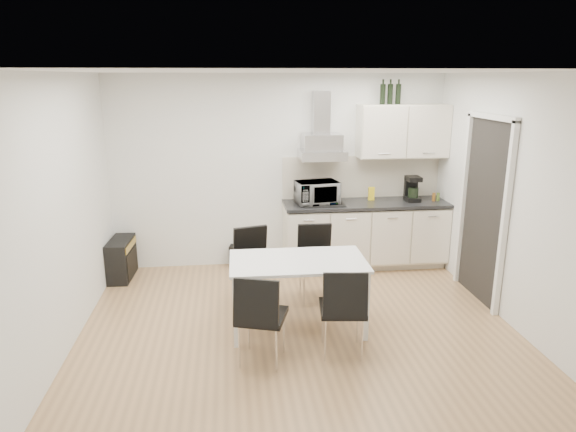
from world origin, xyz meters
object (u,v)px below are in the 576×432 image
chair_far_right (317,264)px  dining_table (298,268)px  guitar_amp (122,259)px  chair_near_right (342,310)px  chair_far_left (256,267)px  floor_speaker (236,256)px  chair_near_left (262,317)px  kitchenette (367,208)px

chair_far_right → dining_table: bearing=64.9°
guitar_amp → chair_near_right: bearing=-38.8°
chair_far_left → chair_far_right: size_ratio=1.00×
guitar_amp → floor_speaker: (1.49, 0.25, -0.11)m
chair_far_right → chair_near_left: 1.47m
kitchenette → guitar_amp: (-3.28, -0.08, -0.57)m
chair_far_right → floor_speaker: chair_far_right is taller
dining_table → guitar_amp: (-2.09, 1.63, -0.41)m
chair_near_right → floor_speaker: 2.62m
chair_far_right → chair_near_left: same height
kitchenette → chair_far_left: kitchenette is taller
chair_near_left → chair_near_right: (0.76, 0.07, 0.00)m
chair_near_left → chair_near_right: size_ratio=1.00×
chair_far_left → chair_near_right: (0.75, -1.20, 0.00)m
chair_near_left → floor_speaker: 2.52m
chair_far_right → floor_speaker: bearing=-52.7°
kitchenette → dining_table: (-1.19, -1.71, -0.16)m
dining_table → chair_far_right: size_ratio=1.58×
chair_far_left → chair_near_left: 1.26m
chair_near_left → chair_near_right: 0.77m
chair_far_right → chair_near_right: size_ratio=1.00×
dining_table → chair_near_right: bearing=-56.7°
chair_far_left → dining_table: bearing=106.6°
chair_far_right → floor_speaker: (-0.92, 1.22, -0.29)m
chair_near_left → guitar_amp: 2.81m
dining_table → chair_far_left: chair_far_left is taller
floor_speaker → chair_near_left: bearing=-75.3°
chair_near_left → floor_speaker: size_ratio=2.93×
chair_far_left → chair_far_right: same height
chair_far_right → chair_near_left: bearing=60.7°
chair_near_left → guitar_amp: chair_near_left is taller
chair_far_left → chair_near_right: size_ratio=1.00×
kitchenette → chair_near_left: size_ratio=2.86×
chair_near_left → chair_near_right: bearing=22.4°
kitchenette → chair_far_left: bearing=-146.1°
floor_speaker → chair_near_right: bearing=-58.2°
dining_table → guitar_amp: bearing=142.9°
floor_speaker → chair_far_left: bearing=-70.2°
chair_near_right → dining_table: bearing=129.3°
kitchenette → guitar_amp: bearing=-178.5°
dining_table → chair_far_left: size_ratio=1.58×
chair_far_left → chair_near_left: same height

